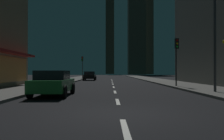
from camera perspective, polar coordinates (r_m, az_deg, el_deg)
The scene contains 13 objects.
ground_plane at distance 39.71m, azimuth -0.07°, elevation -2.52°, with size 78.00×136.00×0.10m, color black.
sidewalk_right at distance 40.38m, azimuth 9.92°, elevation -2.30°, with size 4.00×76.00×0.15m, color #605E59.
sidewalk_left at distance 40.25m, azimuth -10.10°, elevation -2.31°, with size 4.00×76.00×0.15m, color #605E59.
lane_marking_center at distance 23.92m, azimuth 0.29°, elevation -3.75°, with size 0.16×38.60×0.01m.
skyscraper_distant_tall at distance 170.38m, azimuth -0.51°, elevation 10.90°, with size 5.87×8.77×69.94m, color #3B382C.
skyscraper_distant_mid at distance 127.38m, azimuth 5.92°, elevation 11.59°, with size 8.77×8.82×55.94m, color #433F32.
skyscraper_distant_short at distance 144.12m, azimuth 8.33°, elevation 9.07°, with size 7.33×5.86×50.46m, color #433F32.
car_parked_near at distance 13.97m, azimuth -13.98°, elevation -3.05°, with size 1.98×4.24×1.45m.
car_parked_far at distance 38.86m, azimuth -5.38°, elevation -1.40°, with size 1.98×4.24×1.45m.
fire_hydrant_far_left at distance 26.05m, azimuth -12.87°, elevation -2.48°, with size 0.42×0.30×0.65m.
traffic_light_near_right at distance 21.52m, azimuth 15.28°, elevation 4.39°, with size 0.32×0.48×4.20m.
traffic_light_far_left at distance 45.02m, azimuth -7.15°, elevation 1.85°, with size 0.32×0.48×4.20m.
street_lamp_right at distance 16.17m, azimuth 20.80°, elevation 12.76°, with size 1.96×0.56×6.58m.
Camera 1 is at (-0.38, -7.68, 1.37)m, focal length 37.96 mm.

